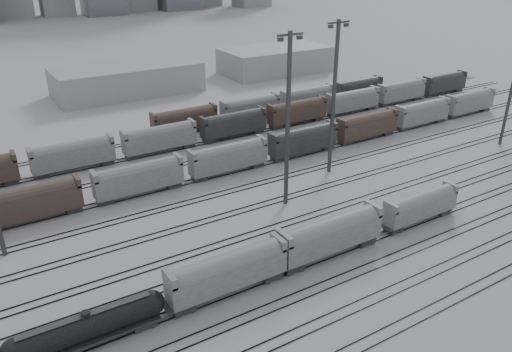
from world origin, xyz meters
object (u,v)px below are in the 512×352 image
hopper_car_b (330,233)px  hopper_car_c (421,205)px  tank_car_b (88,327)px  hopper_car_a (228,270)px  light_mast_c (288,118)px

hopper_car_b → hopper_car_c: (17.34, 0.00, -0.52)m
tank_car_b → hopper_car_a: hopper_car_a is taller
hopper_car_c → light_mast_c: light_mast_c is taller
tank_car_b → hopper_car_c: bearing=0.0°
hopper_car_a → hopper_car_b: 15.59m
hopper_car_a → hopper_car_b: hopper_car_b is taller
hopper_car_a → light_mast_c: light_mast_c is taller
tank_car_b → hopper_car_b: 32.08m
tank_car_b → hopper_car_a: 16.50m
hopper_car_c → light_mast_c: bearing=131.4°
hopper_car_c → light_mast_c: size_ratio=0.49×
hopper_car_a → hopper_car_b: size_ratio=0.97×
tank_car_b → hopper_car_a: size_ratio=1.11×
hopper_car_a → hopper_car_c: (32.93, 0.00, -0.40)m
hopper_car_a → hopper_car_c: 32.93m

